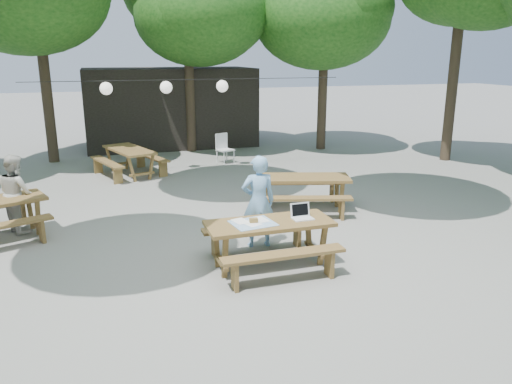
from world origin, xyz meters
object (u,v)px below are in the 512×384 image
Objects in this scene: woman at (258,202)px; plastic_chair at (225,154)px; main_picnic_table at (269,243)px; second_person at (17,193)px.

plastic_chair is (1.17, 7.00, -0.56)m from woman.
main_picnic_table is 1.00m from woman.
plastic_chair reaches higher than main_picnic_table.
main_picnic_table is 5.05m from second_person.
second_person reaches higher than main_picnic_table.
woman is at bearing -121.62° from plastic_chair.
second_person is 7.21m from plastic_chair.
second_person is at bearing -159.57° from plastic_chair.
main_picnic_table is at bearing -154.52° from second_person.
main_picnic_table is at bearing -121.31° from plastic_chair.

